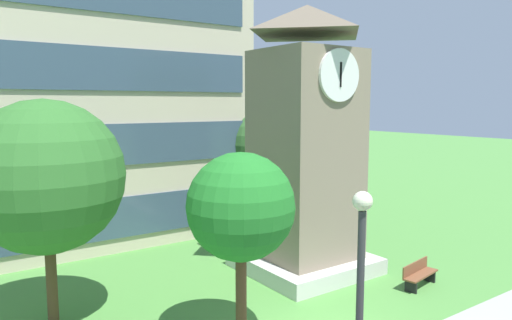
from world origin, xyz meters
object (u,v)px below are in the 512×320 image
at_px(tree_by_building, 241,207).
at_px(tree_streetside, 257,144).
at_px(park_bench, 419,274).
at_px(street_lamp, 360,291).
at_px(tree_near_tower, 46,177).
at_px(clock_tower, 306,155).

bearing_deg(tree_by_building, tree_streetside, 53.09).
relative_size(park_bench, tree_streetside, 0.29).
relative_size(street_lamp, tree_near_tower, 0.75).
bearing_deg(park_bench, tree_streetside, 88.83).
distance_m(street_lamp, tree_near_tower, 9.68).
bearing_deg(street_lamp, tree_streetside, 61.35).
height_order(clock_tower, tree_by_building, clock_tower).
bearing_deg(tree_near_tower, tree_streetside, 27.25).
bearing_deg(park_bench, tree_by_building, 177.61).
relative_size(clock_tower, park_bench, 5.50).
relative_size(clock_tower, tree_by_building, 1.93).
height_order(tree_by_building, tree_streetside, tree_streetside).
relative_size(park_bench, tree_near_tower, 0.28).
bearing_deg(tree_near_tower, street_lamp, -68.58).
distance_m(clock_tower, park_bench, 5.97).
bearing_deg(park_bench, clock_tower, 120.85).
xyz_separation_m(street_lamp, tree_by_building, (0.51, 4.75, 0.62)).
relative_size(tree_by_building, tree_streetside, 0.83).
bearing_deg(clock_tower, park_bench, -59.15).
distance_m(tree_by_building, tree_near_tower, 5.83).
xyz_separation_m(tree_by_building, tree_streetside, (7.66, 10.19, 0.63)).
relative_size(tree_by_building, tree_near_tower, 0.79).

